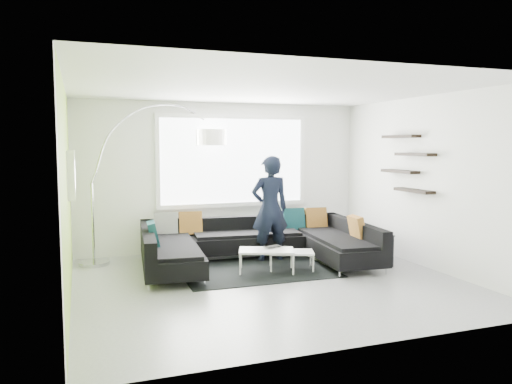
# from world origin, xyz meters

# --- Properties ---
(ground) EXTENTS (5.50, 5.50, 0.00)m
(ground) POSITION_xyz_m (0.00, 0.00, 0.00)
(ground) COLOR gray
(ground) RESTS_ON ground
(room_shell) EXTENTS (5.54, 5.04, 2.82)m
(room_shell) POSITION_xyz_m (0.04, 0.21, 1.81)
(room_shell) COLOR white
(room_shell) RESTS_ON ground
(sectional_sofa) EXTENTS (3.91, 2.63, 0.80)m
(sectional_sofa) POSITION_xyz_m (0.16, 1.00, 0.35)
(sectional_sofa) COLOR black
(sectional_sofa) RESTS_ON ground
(rug) EXTENTS (2.42, 1.78, 0.01)m
(rug) POSITION_xyz_m (0.04, 0.73, 0.01)
(rug) COLOR black
(rug) RESTS_ON ground
(coffee_table) EXTENTS (1.26, 0.98, 0.36)m
(coffee_table) POSITION_xyz_m (0.37, 0.56, 0.18)
(coffee_table) COLOR white
(coffee_table) RESTS_ON ground
(arc_lamp) EXTENTS (2.71, 1.45, 2.74)m
(arc_lamp) POSITION_xyz_m (-2.40, 1.98, 1.37)
(arc_lamp) COLOR white
(arc_lamp) RESTS_ON ground
(side_table) EXTENTS (0.41, 0.41, 0.53)m
(side_table) POSITION_xyz_m (2.05, 0.32, 0.26)
(side_table) COLOR black
(side_table) RESTS_ON ground
(person) EXTENTS (0.68, 0.47, 1.82)m
(person) POSITION_xyz_m (0.51, 1.30, 0.91)
(person) COLOR black
(person) RESTS_ON ground
(laptop) EXTENTS (0.47, 0.45, 0.02)m
(laptop) POSITION_xyz_m (0.32, 0.62, 0.38)
(laptop) COLOR black
(laptop) RESTS_ON coffee_table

